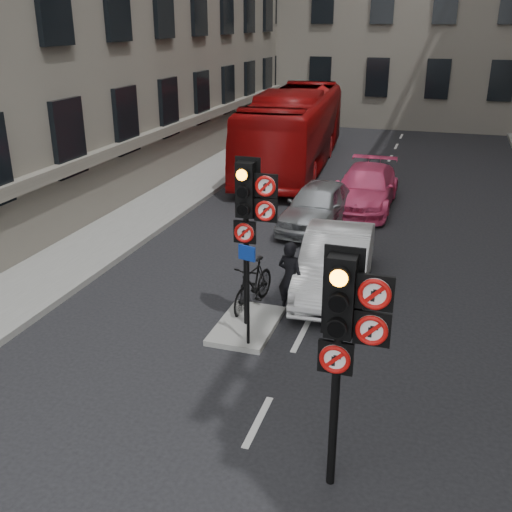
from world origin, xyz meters
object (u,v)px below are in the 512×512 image
Objects in this scene: bus_red at (294,129)px; car_silver at (318,205)px; signal_near at (346,323)px; car_pink at (365,188)px; info_sign at (248,282)px; signal_far at (250,208)px; motorcyclist at (290,278)px; car_white at (336,262)px; motorcycle at (253,285)px.

car_silver is at bearing -74.78° from bus_red.
signal_near is at bearing -71.25° from car_silver.
car_pink is at bearing 96.44° from signal_near.
bus_red reaches higher than info_sign.
signal_far is (-2.60, 4.00, 0.12)m from signal_near.
motorcyclist is at bearing -92.87° from car_pink.
bus_red reaches higher than car_white.
car_white is 2.13× the size of info_sign.
car_pink is 2.59× the size of motorcycle.
bus_red is at bearing 117.08° from info_sign.
car_pink is 0.40× the size of bus_red.
info_sign is at bearing -112.81° from car_white.
signal_far is 2.19m from motorcyclist.
signal_near is at bearing -78.34° from bus_red.
bus_red is 14.07m from motorcycle.
signal_far reaches higher than signal_near.
car_white is at bearing -97.28° from motorcyclist.
car_white is at bearing -67.40° from car_silver.
car_white is at bearing -75.61° from bus_red.
signal_near is at bearing -37.16° from info_sign.
signal_far is 9.91m from car_pink.
car_silver is 4.75m from car_white.
car_white is (-1.25, 6.53, -1.84)m from signal_near.
car_pink is at bearing 83.73° from signal_far.
motorcyclist is at bearing -78.52° from car_silver.
signal_near reaches higher than motorcyclist.
info_sign is at bearing 126.80° from signal_near.
signal_far is at bearing -84.26° from car_silver.
car_silver is at bearing 103.56° from signal_near.
bus_red is at bearing 109.26° from motorcycle.
car_white is 0.37× the size of bus_red.
signal_near reaches higher than car_white.
info_sign is at bearing -94.45° from car_pink.
bus_red is 6.45× the size of motorcycle.
car_silver is 2.46× the size of motorcyclist.
car_silver is 0.35× the size of bus_red.
car_silver is 2.23× the size of motorcycle.
signal_near is 0.85× the size of car_silver.
motorcyclist is (-2.00, 5.01, -1.73)m from signal_near.
bus_red reaches higher than car_pink.
signal_near is 11.53m from car_silver.
motorcyclist is (3.43, -13.79, -0.84)m from bus_red.
car_white is 7.13m from car_pink.
car_pink is at bearing -73.91° from motorcyclist.
car_white is 1.70m from motorcyclist.
motorcyclist is (-0.75, -1.52, 0.11)m from car_white.
info_sign reaches higher than car_white.
bus_red is at bearing 114.88° from car_silver.
bus_red is (-5.43, 18.80, -0.89)m from signal_near.
info_sign is (-2.39, 3.19, -1.10)m from signal_near.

